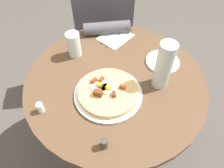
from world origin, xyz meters
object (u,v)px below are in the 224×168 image
fork (113,35)px  knife (118,38)px  breakfast_pizza (108,91)px  bread_plate (162,62)px  pizza_plate (108,94)px  water_bottle (164,66)px  pepper_shaker (104,143)px  person_seated (103,31)px  dining_table (115,99)px  water_glass (74,45)px  salt_shaker (40,108)px

fork → knife: 0.04m
breakfast_pizza → bread_plate: (-0.29, -0.17, -0.02)m
pizza_plate → breakfast_pizza: 0.02m
water_bottle → pepper_shaker: (0.28, 0.27, -0.09)m
person_seated → fork: person_seated is taller
dining_table → fork: bearing=-95.3°
breakfast_pizza → water_bottle: 0.26m
breakfast_pizza → water_glass: 0.31m
pepper_shaker → person_seated: bearing=-95.3°
pepper_shaker → knife: bearing=-102.9°
pizza_plate → bread_plate: pizza_plate is taller
pizza_plate → breakfast_pizza: bearing=-32.3°
bread_plate → water_bottle: 0.18m
breakfast_pizza → pepper_shaker: breakfast_pizza is taller
pizza_plate → person_seated: bearing=-93.7°
breakfast_pizza → water_glass: size_ratio=2.02×
knife → water_glass: (0.24, 0.10, 0.06)m
water_glass → pepper_shaker: bearing=100.6°
breakfast_pizza → dining_table: bearing=-118.3°
knife → water_glass: 0.26m
person_seated → pizza_plate: bearing=86.3°
bread_plate → breakfast_pizza: bearing=29.4°
person_seated → fork: size_ratio=6.31×
breakfast_pizza → knife: 0.39m
bread_plate → pepper_shaker: bearing=50.0°
pizza_plate → knife: pizza_plate is taller
bread_plate → water_glass: bearing=-15.0°
knife → bread_plate: bearing=91.3°
bread_plate → pepper_shaker: size_ratio=3.48×
person_seated → fork: bearing=95.1°
bread_plate → person_seated: bearing=-65.9°
person_seated → pepper_shaker: 0.98m
pizza_plate → breakfast_pizza: breakfast_pizza is taller
fork → water_bottle: 0.42m
dining_table → water_glass: water_glass is taller
knife → pepper_shaker: size_ratio=3.75×
dining_table → person_seated: person_seated is taller
pizza_plate → water_bottle: size_ratio=1.28×
fork → water_bottle: water_bottle is taller
fork → knife: (-0.02, 0.03, 0.00)m
dining_table → breakfast_pizza: size_ratio=3.25×
breakfast_pizza → knife: (-0.10, -0.38, -0.02)m
bread_plate → salt_shaker: (0.58, 0.21, 0.02)m
dining_table → water_glass: (0.18, -0.20, 0.23)m
pizza_plate → salt_shaker: (0.28, 0.05, 0.02)m
dining_table → person_seated: (-0.00, -0.63, -0.03)m
person_seated → pizza_plate: 0.75m
person_seated → water_bottle: (-0.19, 0.68, 0.31)m
bread_plate → water_glass: size_ratio=1.29×
water_glass → pepper_shaker: 0.52m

